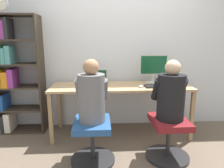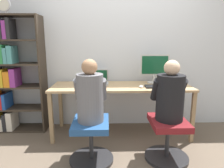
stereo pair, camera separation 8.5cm
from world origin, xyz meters
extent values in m
plane|color=brown|center=(0.00, 0.00, 0.00)|extent=(14.00, 14.00, 0.00)
cube|color=silver|center=(0.00, 0.71, 1.30)|extent=(10.00, 0.05, 2.60)
cube|color=tan|center=(0.00, 0.32, 0.73)|extent=(1.99, 0.65, 0.03)
cube|color=#9C7D56|center=(-0.95, 0.04, 0.36)|extent=(0.05, 0.05, 0.71)
cube|color=#9C7D56|center=(0.95, 0.04, 0.36)|extent=(0.05, 0.05, 0.71)
cube|color=#9C7D56|center=(-0.95, 0.61, 0.36)|extent=(0.05, 0.05, 0.71)
cube|color=#9C7D56|center=(0.95, 0.61, 0.36)|extent=(0.05, 0.05, 0.71)
cylinder|color=beige|center=(0.51, 0.49, 0.75)|extent=(0.20, 0.20, 0.01)
cylinder|color=beige|center=(0.51, 0.49, 0.81)|extent=(0.04, 0.04, 0.11)
cube|color=beige|center=(0.51, 0.49, 1.02)|extent=(0.43, 0.02, 0.31)
cube|color=#144C2D|center=(0.51, 0.48, 1.02)|extent=(0.39, 0.01, 0.27)
cube|color=#B7B7BC|center=(-0.34, 0.42, 0.75)|extent=(0.32, 0.21, 0.02)
cube|color=gray|center=(-0.34, 0.42, 0.76)|extent=(0.28, 0.16, 0.00)
cube|color=#B7B7BC|center=(-0.34, 0.57, 0.86)|extent=(0.32, 0.09, 0.19)
cube|color=#144C2D|center=(-0.34, 0.56, 0.85)|extent=(0.28, 0.07, 0.16)
cube|color=#232326|center=(0.54, 0.19, 0.75)|extent=(0.43, 0.17, 0.02)
cube|color=black|center=(0.54, 0.19, 0.77)|extent=(0.39, 0.13, 0.00)
ellipsoid|color=silver|center=(0.26, 0.18, 0.76)|extent=(0.06, 0.10, 0.03)
cylinder|color=#262628|center=(0.49, -0.36, 0.02)|extent=(0.51, 0.51, 0.04)
cylinder|color=#262628|center=(0.49, -0.36, 0.23)|extent=(0.05, 0.05, 0.39)
cube|color=maroon|center=(0.49, -0.36, 0.46)|extent=(0.40, 0.48, 0.07)
cylinder|color=#262628|center=(-0.39, -0.38, 0.02)|extent=(0.51, 0.51, 0.04)
cylinder|color=#262628|center=(-0.39, -0.38, 0.23)|extent=(0.05, 0.05, 0.39)
cube|color=#234C84|center=(-0.39, -0.38, 0.46)|extent=(0.40, 0.48, 0.07)
cylinder|color=black|center=(0.49, -0.36, 0.75)|extent=(0.31, 0.31, 0.51)
sphere|color=beige|center=(0.49, -0.36, 1.09)|extent=(0.17, 0.17, 0.17)
cylinder|color=black|center=(0.35, -0.29, 0.83)|extent=(0.09, 0.22, 0.29)
cylinder|color=black|center=(0.64, -0.29, 0.83)|extent=(0.09, 0.22, 0.29)
cylinder|color=slate|center=(-0.39, -0.38, 0.76)|extent=(0.29, 0.29, 0.53)
sphere|color=#A87A56|center=(-0.39, -0.38, 1.10)|extent=(0.17, 0.17, 0.17)
cylinder|color=slate|center=(-0.53, -0.30, 0.84)|extent=(0.08, 0.22, 0.29)
cylinder|color=slate|center=(-0.25, -0.30, 0.84)|extent=(0.08, 0.22, 0.29)
cube|color=#382D23|center=(-1.17, 0.52, 0.87)|extent=(0.02, 0.33, 1.73)
cube|color=#382D23|center=(-1.63, 0.52, 0.01)|extent=(0.90, 0.32, 0.02)
cube|color=#382D23|center=(-1.63, 0.52, 0.35)|extent=(0.90, 0.32, 0.02)
cube|color=#382D23|center=(-1.63, 0.52, 0.70)|extent=(0.90, 0.32, 0.02)
cube|color=#382D23|center=(-1.63, 0.52, 1.04)|extent=(0.90, 0.32, 0.02)
cube|color=#382D23|center=(-1.63, 0.52, 1.38)|extent=(0.90, 0.32, 0.02)
cube|color=#382D23|center=(-1.63, 0.52, 1.72)|extent=(0.90, 0.32, 0.02)
cube|color=silver|center=(-1.84, 0.50, 0.12)|extent=(0.09, 0.28, 0.19)
cube|color=#262628|center=(-1.76, 0.48, 0.15)|extent=(0.05, 0.24, 0.26)
cube|color=silver|center=(-1.69, 0.49, 0.17)|extent=(0.08, 0.26, 0.28)
cube|color=red|center=(-1.80, 0.48, 0.47)|extent=(0.07, 0.25, 0.21)
cube|color=#1E4C9E|center=(-1.74, 0.50, 0.48)|extent=(0.05, 0.27, 0.23)
cube|color=gold|center=(-1.75, 0.46, 0.84)|extent=(0.07, 0.20, 0.26)
cube|color=orange|center=(-1.66, 0.46, 0.82)|extent=(0.09, 0.20, 0.23)
cube|color=#8C338C|center=(-1.57, 0.48, 0.84)|extent=(0.08, 0.24, 0.26)
cube|color=#2D8C47|center=(-1.70, 0.47, 1.18)|extent=(0.06, 0.22, 0.27)
cube|color=teal|center=(-1.64, 0.46, 1.16)|extent=(0.05, 0.20, 0.22)
cube|color=teal|center=(-1.58, 0.47, 1.18)|extent=(0.07, 0.22, 0.25)
cube|color=#262628|center=(-1.69, 0.48, 1.49)|extent=(0.07, 0.23, 0.19)
cube|color=#8C338C|center=(-1.61, 0.49, 1.52)|extent=(0.05, 0.27, 0.25)
cube|color=#262628|center=(-1.56, 0.48, 1.54)|extent=(0.05, 0.24, 0.29)
cube|color=#B2B2B7|center=(-1.61, 0.41, 1.74)|extent=(0.07, 0.03, 0.02)
cylinder|color=#B2B2B7|center=(-1.61, 0.41, 1.85)|extent=(0.20, 0.02, 0.20)
cylinder|color=silver|center=(-1.61, 0.40, 1.85)|extent=(0.17, 0.00, 0.17)
camera|label=1|loc=(-0.29, -2.48, 1.37)|focal=32.00mm
camera|label=2|loc=(-0.21, -2.48, 1.37)|focal=32.00mm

